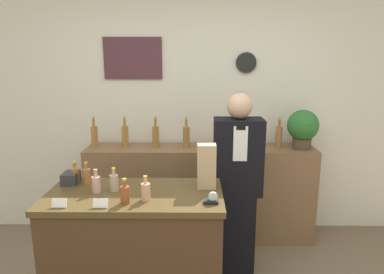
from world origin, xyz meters
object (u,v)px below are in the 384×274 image
(paper_bag, at_px, (207,166))
(tape_dispenser, at_px, (212,200))
(potted_plant, at_px, (303,127))
(shopkeeper, at_px, (237,187))

(paper_bag, distance_m, tape_dispenser, 0.30)
(potted_plant, relative_size, paper_bag, 1.25)
(shopkeeper, relative_size, tape_dispenser, 17.55)
(potted_plant, xyz_separation_m, tape_dispenser, (-0.95, -1.31, -0.20))
(potted_plant, relative_size, tape_dispenser, 4.33)
(paper_bag, bearing_deg, tape_dispenser, -84.75)
(tape_dispenser, bearing_deg, paper_bag, 95.25)
(shopkeeper, height_order, paper_bag, shopkeeper)
(shopkeeper, distance_m, tape_dispenser, 0.81)
(potted_plant, distance_m, paper_bag, 1.43)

